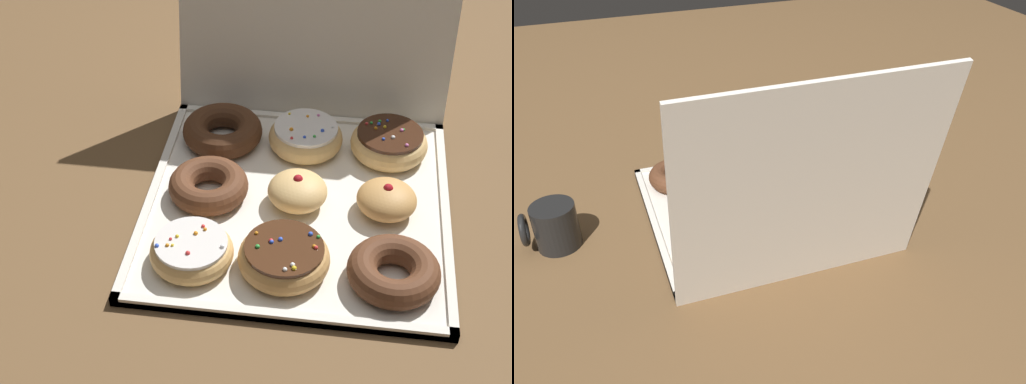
% 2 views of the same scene
% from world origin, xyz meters
% --- Properties ---
extents(ground_plane, '(3.00, 3.00, 0.00)m').
position_xyz_m(ground_plane, '(0.00, 0.00, 0.00)').
color(ground_plane, brown).
extents(donut_box, '(0.43, 0.43, 0.01)m').
position_xyz_m(donut_box, '(0.00, 0.00, 0.01)').
color(donut_box, silver).
rests_on(donut_box, ground).
extents(box_lid_open, '(0.43, 0.09, 0.39)m').
position_xyz_m(box_lid_open, '(0.00, 0.26, 0.19)').
color(box_lid_open, silver).
rests_on(box_lid_open, ground).
extents(sprinkle_donut_0, '(0.11, 0.11, 0.04)m').
position_xyz_m(sprinkle_donut_0, '(-0.12, -0.13, 0.03)').
color(sprinkle_donut_0, tan).
rests_on(sprinkle_donut_0, donut_box).
extents(sprinkle_donut_1, '(0.12, 0.12, 0.04)m').
position_xyz_m(sprinkle_donut_1, '(-0.01, -0.13, 0.03)').
color(sprinkle_donut_1, tan).
rests_on(sprinkle_donut_1, donut_box).
extents(chocolate_cake_ring_donut_2, '(0.12, 0.12, 0.04)m').
position_xyz_m(chocolate_cake_ring_donut_2, '(0.13, -0.13, 0.03)').
color(chocolate_cake_ring_donut_2, '#59331E').
rests_on(chocolate_cake_ring_donut_2, donut_box).
extents(chocolate_cake_ring_donut_3, '(0.11, 0.11, 0.04)m').
position_xyz_m(chocolate_cake_ring_donut_3, '(-0.13, 0.00, 0.03)').
color(chocolate_cake_ring_donut_3, '#59331E').
rests_on(chocolate_cake_ring_donut_3, donut_box).
extents(jelly_filled_donut_4, '(0.08, 0.08, 0.05)m').
position_xyz_m(jelly_filled_donut_4, '(-0.00, -0.00, 0.03)').
color(jelly_filled_donut_4, '#E5B770').
rests_on(jelly_filled_donut_4, donut_box).
extents(jelly_filled_donut_5, '(0.08, 0.08, 0.05)m').
position_xyz_m(jelly_filled_donut_5, '(0.12, -0.00, 0.03)').
color(jelly_filled_donut_5, tan).
rests_on(jelly_filled_donut_5, donut_box).
extents(chocolate_cake_ring_donut_6, '(0.12, 0.12, 0.04)m').
position_xyz_m(chocolate_cake_ring_donut_6, '(-0.13, 0.13, 0.03)').
color(chocolate_cake_ring_donut_6, '#472816').
rests_on(chocolate_cake_ring_donut_6, donut_box).
extents(sprinkle_donut_7, '(0.11, 0.11, 0.04)m').
position_xyz_m(sprinkle_donut_7, '(-0.00, 0.13, 0.03)').
color(sprinkle_donut_7, '#E5B770').
rests_on(sprinkle_donut_7, donut_box).
extents(sprinkle_donut_8, '(0.12, 0.12, 0.04)m').
position_xyz_m(sprinkle_donut_8, '(0.13, 0.13, 0.03)').
color(sprinkle_donut_8, '#E5B770').
rests_on(sprinkle_donut_8, donut_box).
extents(coffee_mug, '(0.10, 0.08, 0.09)m').
position_xyz_m(coffee_mug, '(0.38, -0.01, 0.05)').
color(coffee_mug, black).
rests_on(coffee_mug, ground).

